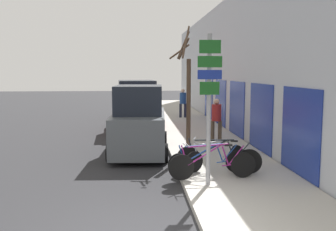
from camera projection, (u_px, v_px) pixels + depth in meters
ground_plane at (140, 134)px, 17.76m from camera, size 80.00×80.00×0.00m
sidewalk_curb at (186, 124)px, 20.74m from camera, size 3.20×32.00×0.15m
building_facade at (219, 67)px, 20.44m from camera, size 0.23×32.00×6.50m
signpost at (209, 102)px, 9.04m from camera, size 0.59×0.13×3.69m
bicycle_0 at (213, 164)px, 9.75m from camera, size 2.34×0.44×0.94m
bicycle_1 at (208, 161)px, 10.22m from camera, size 2.24×0.44×0.85m
bicycle_2 at (218, 158)px, 10.45m from camera, size 2.28×0.80×0.94m
bicycle_3 at (216, 156)px, 10.81m from camera, size 1.93×1.08×0.83m
parked_car_0 at (139, 124)px, 13.32m from camera, size 2.19×4.23×2.46m
parked_car_1 at (137, 108)px, 18.47m from camera, size 2.33×4.74×2.52m
parked_car_2 at (137, 101)px, 24.32m from camera, size 2.10×4.66×2.31m
pedestrian_near at (216, 117)px, 14.99m from camera, size 0.45×0.38×1.72m
pedestrian_far at (183, 101)px, 22.87m from camera, size 0.45×0.39×1.74m
street_tree at (188, 95)px, 13.02m from camera, size 0.79×1.35×4.35m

